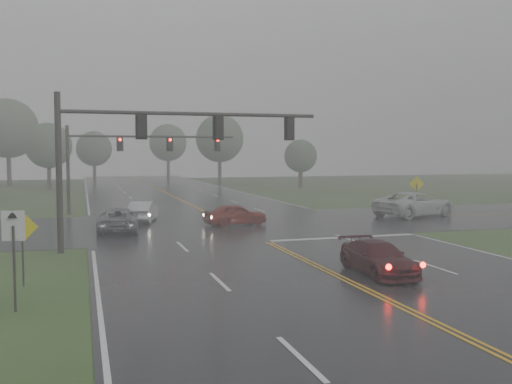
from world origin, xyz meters
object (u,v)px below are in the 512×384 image
object	(u,v)px
sedan_silver	(143,222)
signal_gantry_near	(144,141)
sedan_maroon	(378,274)
car_grey	(118,231)
signal_gantry_far	(123,152)
sedan_red	(236,225)
pickup_white	(414,216)

from	to	relation	value
sedan_silver	signal_gantry_near	size ratio (longest dim) A/B	0.33
sedan_maroon	car_grey	distance (m)	17.61
signal_gantry_near	signal_gantry_far	distance (m)	17.11
sedan_maroon	sedan_silver	world-z (taller)	sedan_silver
sedan_red	sedan_maroon	bearing A→B (deg)	177.87
sedan_maroon	sedan_red	xyz separation A→B (m)	(-1.45, 15.84, 0.00)
car_grey	signal_gantry_far	xyz separation A→B (m)	(1.03, 10.37, 4.74)
pickup_white	signal_gantry_far	bearing A→B (deg)	49.20
sedan_silver	car_grey	size ratio (longest dim) A/B	0.85
pickup_white	car_grey	bearing A→B (deg)	77.03
pickup_white	signal_gantry_near	xyz separation A→B (m)	(-20.32, -8.42, 5.22)
car_grey	signal_gantry_far	bearing A→B (deg)	-90.64
sedan_maroon	car_grey	world-z (taller)	car_grey
sedan_red	car_grey	size ratio (longest dim) A/B	0.81
signal_gantry_far	signal_gantry_near	bearing A→B (deg)	-90.50
signal_gantry_near	signal_gantry_far	xyz separation A→B (m)	(0.15, 17.11, -0.48)
car_grey	signal_gantry_far	distance (m)	11.44
pickup_white	signal_gantry_near	bearing A→B (deg)	95.00
sedan_maroon	signal_gantry_near	xyz separation A→B (m)	(-7.94, 8.50, 5.22)
pickup_white	sedan_red	bearing A→B (deg)	76.97
pickup_white	signal_gantry_near	distance (m)	22.60
car_grey	sedan_red	bearing A→B (deg)	-170.31
sedan_red	signal_gantry_near	bearing A→B (deg)	131.13
signal_gantry_far	car_grey	bearing A→B (deg)	-95.67
sedan_red	car_grey	world-z (taller)	car_grey
sedan_red	sedan_silver	xyz separation A→B (m)	(-5.52, 3.51, 0.00)
signal_gantry_far	sedan_red	bearing A→B (deg)	-56.98
sedan_maroon	signal_gantry_near	world-z (taller)	signal_gantry_near
signal_gantry_near	pickup_white	bearing A→B (deg)	22.51
sedan_silver	signal_gantry_far	distance (m)	7.89
sedan_red	signal_gantry_far	size ratio (longest dim) A/B	0.31
car_grey	signal_gantry_far	size ratio (longest dim) A/B	0.38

